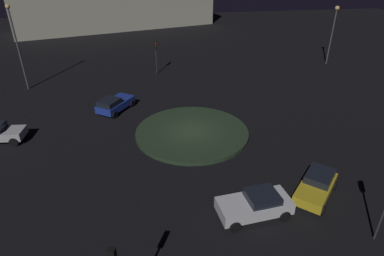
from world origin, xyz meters
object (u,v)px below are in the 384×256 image
car_white (255,204)px  streetlamp_southwest (16,40)px  car_blue (114,104)px  store_building (116,6)px  car_yellow (316,185)px  traffic_light_west (156,51)px  streetlamp_northwest (334,25)px

car_white → streetlamp_southwest: size_ratio=0.50×
car_blue → store_building: size_ratio=0.11×
car_yellow → traffic_light_west: size_ratio=1.01×
traffic_light_west → store_building: bearing=-175.7°
car_blue → car_white: car_white is taller
car_yellow → car_blue: (-14.50, -13.36, 0.05)m
streetlamp_southwest → car_yellow: bearing=46.8°
streetlamp_northwest → streetlamp_southwest: bearing=-84.8°
traffic_light_west → store_building: size_ratio=0.10×
streetlamp_northwest → car_white: bearing=-35.5°
car_yellow → streetlamp_northwest: bearing=-167.0°
streetlamp_southwest → store_building: size_ratio=0.23×
traffic_light_west → car_yellow: bearing=11.9°
car_yellow → store_building: bearing=-122.0°
traffic_light_west → streetlamp_southwest: bearing=-86.3°
streetlamp_northwest → store_building: store_building is taller
car_white → store_building: (-55.57, -10.43, 3.18)m
car_yellow → streetlamp_southwest: bearing=-90.5°
car_white → store_building: 56.63m
car_white → streetlamp_southwest: 30.23m
traffic_light_west → store_building: 30.25m
car_blue → traffic_light_west: (-10.30, 4.67, 2.09)m
car_white → traffic_light_west: bearing=-87.5°
car_yellow → traffic_light_west: bearing=-118.0°
car_white → streetlamp_southwest: streetlamp_southwest is taller
car_white → streetlamp_northwest: bearing=-132.3°
car_white → streetlamp_southwest: (-23.09, -18.94, 4.68)m
streetlamp_northwest → store_building: size_ratio=0.19×
car_yellow → store_building: 56.49m
streetlamp_southwest → store_building: bearing=165.3°
car_yellow → streetlamp_northwest: streetlamp_northwest is taller
car_yellow → car_blue: car_blue is taller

